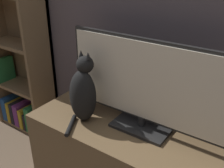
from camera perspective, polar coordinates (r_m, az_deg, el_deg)
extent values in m
cube|color=#564C51|center=(1.68, 11.19, 17.11)|extent=(4.80, 0.05, 2.60)
cube|color=brown|center=(1.88, 4.15, -16.79)|extent=(1.42, 0.55, 0.55)
cube|color=black|center=(1.73, 6.40, -9.15)|extent=(0.37, 0.22, 0.02)
cylinder|color=black|center=(1.70, 6.47, -7.96)|extent=(0.04, 0.04, 0.07)
cube|color=black|center=(1.57, 7.11, 0.61)|extent=(1.05, 0.02, 0.52)
cube|color=silver|center=(1.56, 6.87, 0.43)|extent=(1.01, 0.01, 0.49)
ellipsoid|color=black|center=(1.72, -6.36, -2.63)|extent=(0.20, 0.18, 0.36)
ellipsoid|color=silver|center=(1.77, -4.93, -2.44)|extent=(0.11, 0.06, 0.20)
sphere|color=black|center=(1.65, -5.90, 4.25)|extent=(0.12, 0.12, 0.11)
cone|color=black|center=(1.65, -6.76, 6.58)|extent=(0.04, 0.04, 0.04)
cone|color=black|center=(1.61, -5.24, 6.13)|extent=(0.04, 0.04, 0.04)
cylinder|color=black|center=(1.74, -8.96, -8.86)|extent=(0.13, 0.20, 0.03)
cube|color=brown|center=(2.26, -15.64, 7.11)|extent=(0.03, 0.28, 1.70)
cube|color=brown|center=(2.55, -17.79, 8.94)|extent=(0.61, 0.03, 1.70)
cube|color=brown|center=(2.83, -17.47, -8.15)|extent=(0.55, 0.25, 0.03)
cube|color=brown|center=(2.63, -18.67, -0.54)|extent=(0.55, 0.25, 0.03)
cube|color=brown|center=(2.48, -20.03, 8.15)|extent=(0.55, 0.25, 0.03)
cube|color=navy|center=(2.91, -20.87, -4.53)|extent=(0.07, 0.21, 0.25)
cube|color=#B79323|center=(2.86, -20.32, -5.31)|extent=(0.05, 0.18, 0.22)
cube|color=black|center=(2.82, -19.63, -5.58)|extent=(0.05, 0.18, 0.23)
cube|color=#6B2D75|center=(2.78, -18.48, -5.83)|extent=(0.07, 0.22, 0.23)
cube|color=#B79323|center=(2.74, -17.79, -6.62)|extent=(0.05, 0.20, 0.20)
cube|color=black|center=(2.71, -16.80, -7.15)|extent=(0.03, 0.22, 0.17)
cube|color=#236B38|center=(2.64, -16.44, -6.91)|extent=(0.06, 0.19, 0.26)
cube|color=#6B2D75|center=(2.62, -15.31, -8.09)|extent=(0.05, 0.20, 0.18)
cube|color=#236B38|center=(2.74, -22.43, 2.94)|extent=(0.05, 0.20, 0.23)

